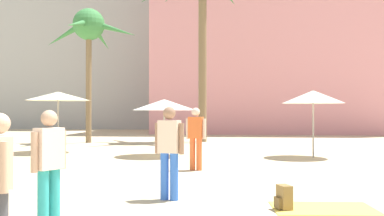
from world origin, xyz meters
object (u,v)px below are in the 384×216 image
at_px(backpack, 284,198).
at_px(person_near_right, 196,136).
at_px(cafe_umbrella_2, 313,97).
at_px(cafe_umbrella_0, 164,105).
at_px(person_near_left, 169,149).
at_px(beach_towel, 324,208).
at_px(palm_tree_far_left, 89,31).
at_px(cafe_umbrella_1, 58,96).
at_px(person_mid_right, 49,162).

relative_size(backpack, person_near_right, 0.24).
distance_m(cafe_umbrella_2, backpack, 9.21).
height_order(cafe_umbrella_0, cafe_umbrella_2, cafe_umbrella_2).
bearing_deg(person_near_right, person_near_left, 12.93).
xyz_separation_m(cafe_umbrella_2, beach_towel, (-1.34, -8.61, -2.19)).
bearing_deg(beach_towel, cafe_umbrella_2, 81.17).
height_order(beach_towel, backpack, backpack).
height_order(beach_towel, person_near_right, person_near_right).
height_order(palm_tree_far_left, person_near_left, palm_tree_far_left).
height_order(backpack, person_near_left, person_near_left).
xyz_separation_m(cafe_umbrella_1, beach_towel, (8.69, -9.64, -2.29)).
bearing_deg(person_mid_right, backpack, 50.34).
bearing_deg(backpack, person_mid_right, 2.36).
bearing_deg(person_mid_right, cafe_umbrella_0, 118.39).
xyz_separation_m(beach_towel, person_near_right, (-2.61, 4.75, 0.97)).
distance_m(backpack, person_mid_right, 3.86).
bearing_deg(backpack, palm_tree_far_left, -79.93).
bearing_deg(palm_tree_far_left, person_near_left, -66.04).
bearing_deg(person_mid_right, palm_tree_far_left, 135.69).
bearing_deg(backpack, cafe_umbrella_0, -87.62).
bearing_deg(person_mid_right, cafe_umbrella_2, 90.13).
distance_m(cafe_umbrella_1, person_mid_right, 12.11).
distance_m(beach_towel, person_near_right, 5.50).
xyz_separation_m(cafe_umbrella_0, person_near_right, (1.53, -3.86, -0.94)).
xyz_separation_m(backpack, person_near_right, (-1.93, 4.89, 0.78)).
relative_size(cafe_umbrella_0, person_near_right, 1.35).
bearing_deg(cafe_umbrella_2, person_near_right, -135.61).
bearing_deg(person_near_right, cafe_umbrella_1, -114.12).
xyz_separation_m(backpack, person_mid_right, (-3.53, -1.39, 0.72)).
bearing_deg(person_near_right, palm_tree_far_left, -132.82).
bearing_deg(beach_towel, person_mid_right, -160.03).
relative_size(beach_towel, person_near_right, 0.97).
relative_size(cafe_umbrella_0, person_mid_right, 1.42).
bearing_deg(cafe_umbrella_1, palm_tree_far_left, 96.23).
bearing_deg(backpack, cafe_umbrella_1, -69.85).
bearing_deg(person_mid_right, cafe_umbrella_1, 140.66).
height_order(person_near_left, person_near_right, person_near_right).
height_order(cafe_umbrella_1, person_mid_right, cafe_umbrella_1).
relative_size(cafe_umbrella_0, beach_towel, 1.39).
relative_size(person_near_left, person_near_right, 0.99).
relative_size(cafe_umbrella_2, beach_towel, 1.41).
xyz_separation_m(palm_tree_far_left, person_near_left, (6.56, -14.76, -5.04)).
bearing_deg(cafe_umbrella_0, cafe_umbrella_1, 167.21).
bearing_deg(cafe_umbrella_0, beach_towel, -64.32).
bearing_deg(person_near_left, cafe_umbrella_1, -130.75).
bearing_deg(backpack, cafe_umbrella_2, -122.17).
distance_m(palm_tree_far_left, beach_towel, 18.86).
height_order(backpack, person_near_right, person_near_right).
xyz_separation_m(cafe_umbrella_2, backpack, (-2.02, -8.75, -2.00)).
bearing_deg(cafe_umbrella_1, person_near_right, -38.84).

